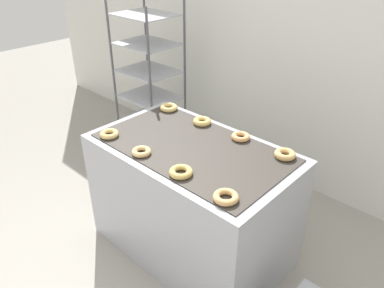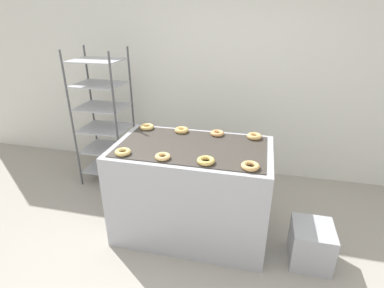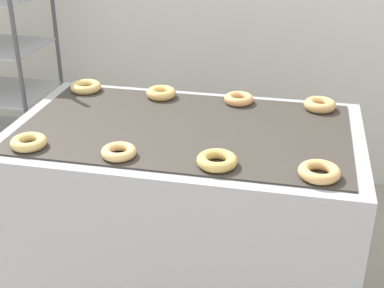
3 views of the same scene
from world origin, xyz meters
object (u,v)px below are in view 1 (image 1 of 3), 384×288
Objects in this scene: donut_far_midright at (241,137)px; baking_rack_cart at (150,84)px; fryer_machine at (192,201)px; donut_near_midleft at (141,152)px; donut_far_midleft at (202,121)px; donut_near_right at (226,197)px; donut_far_right at (285,154)px; donut_near_left at (109,134)px; donut_far_left at (169,108)px; donut_near_midright at (181,172)px.

baking_rack_cart is at bearing 163.64° from donut_far_midright.
donut_near_midleft reaches higher than fryer_machine.
fryer_machine is 0.62m from donut_far_midleft.
donut_far_right is (0.00, 0.63, 0.00)m from donut_near_right.
baking_rack_cart reaches higher than donut_near_midleft.
donut_near_right reaches higher than donut_near_midleft.
donut_far_midleft is (-0.74, 0.63, 0.00)m from donut_near_right.
fryer_machine is 10.83× the size of donut_far_midright.
donut_near_left is at bearing -53.98° from baking_rack_cart.
donut_far_midleft is at bearing -1.07° from donut_far_left.
donut_far_midright is at bearing 120.03° from donut_near_right.
donut_near_midright is (1.52, -1.07, 0.11)m from baking_rack_cart.
donut_far_right is (0.37, -0.00, 0.00)m from donut_far_midright.
baking_rack_cart is at bearing 144.83° from donut_near_midright.
baking_rack_cart is at bearing 126.02° from donut_near_left.
baking_rack_cart is 0.89m from donut_far_left.
donut_near_right is at bearing -29.81° from baking_rack_cart.
baking_rack_cart reaches higher than donut_near_midright.
donut_far_right is at bearing -0.19° from donut_far_left.
donut_near_midleft is 0.74m from donut_far_left.
donut_near_midleft is 0.93× the size of donut_far_right.
donut_near_midright is (0.74, 0.00, 0.00)m from donut_near_left.
donut_near_midright is (0.19, -0.30, 0.50)m from fryer_machine.
baking_rack_cart is 12.63× the size of donut_far_midright.
donut_near_midright is at bearing -120.32° from donut_far_right.
fryer_machine is 0.80m from donut_near_left.
donut_near_midleft is 0.98× the size of donut_far_midright.
donut_far_right is (0.74, 0.63, 0.00)m from donut_near_midleft.
donut_far_right is (0.36, 0.62, 0.00)m from donut_near_midright.
donut_far_left is 1.04× the size of donut_far_right.
donut_far_midleft is 0.37m from donut_far_midright.
donut_far_midright is (0.76, -0.00, -0.00)m from donut_far_left.
donut_near_midright is at bearing 0.80° from donut_near_midleft.
donut_near_left is at bearing -179.78° from donut_near_midright.
donut_near_midright is at bearing -89.63° from donut_far_midright.
donut_near_midleft is 0.63m from donut_far_midleft.
donut_far_midright is at bearing 60.08° from fryer_machine.
fryer_machine is at bearing 121.90° from donut_near_midright.
fryer_machine is 11.10× the size of donut_near_midleft.
donut_near_midleft is at bearing -120.60° from fryer_machine.
fryer_machine is 9.95× the size of donut_near_right.
donut_near_right is (1.88, -1.08, 0.10)m from baking_rack_cart.
donut_far_midright is (0.37, 0.63, 0.00)m from donut_near_midleft.
baking_rack_cart is 1.33m from donut_near_left.
baking_rack_cart is 1.58m from donut_far_midright.
donut_far_left reaches higher than donut_far_midright.
donut_far_right is (0.55, 0.32, 0.50)m from fryer_machine.
donut_near_midright is 1.01× the size of donut_near_right.
baking_rack_cart is at bearing 150.05° from fryer_machine.
donut_far_midright reaches higher than donut_near_midleft.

